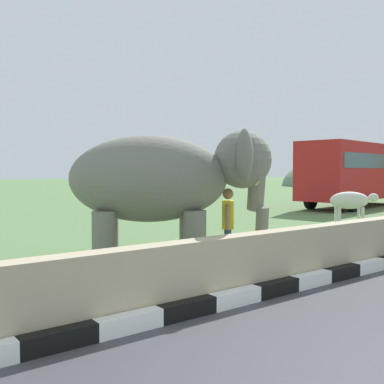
# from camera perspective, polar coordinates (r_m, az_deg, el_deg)

# --- Properties ---
(striped_curb) EXTENTS (16.20, 0.20, 0.24)m
(striped_curb) POSITION_cam_1_polar(r_m,az_deg,el_deg) (6.06, -4.18, -15.46)
(striped_curb) COLOR white
(striped_curb) RESTS_ON ground_plane
(barrier_parapet) EXTENTS (28.00, 0.36, 1.00)m
(barrier_parapet) POSITION_cam_1_polar(r_m,az_deg,el_deg) (7.68, 9.48, -8.68)
(barrier_parapet) COLOR tan
(barrier_parapet) RESTS_ON ground_plane
(elephant) EXTENTS (3.95, 3.50, 2.82)m
(elephant) POSITION_cam_1_polar(r_m,az_deg,el_deg) (8.86, -3.09, 1.46)
(elephant) COLOR slate
(elephant) RESTS_ON ground_plane
(person_handler) EXTENTS (0.52, 0.55, 1.66)m
(person_handler) POSITION_cam_1_polar(r_m,az_deg,el_deg) (9.33, 4.58, -3.98)
(person_handler) COLOR navy
(person_handler) RESTS_ON ground_plane
(bus_red) EXTENTS (9.55, 3.91, 3.50)m
(bus_red) POSITION_cam_1_polar(r_m,az_deg,el_deg) (26.62, 20.12, 2.67)
(bus_red) COLOR #B21E1E
(bus_red) RESTS_ON ground_plane
(cow_near) EXTENTS (1.79, 1.43, 1.23)m
(cow_near) POSITION_cam_1_polar(r_m,az_deg,el_deg) (18.07, 19.51, -1.09)
(cow_near) COLOR beige
(cow_near) RESTS_ON ground_plane
(hill_east) EXTENTS (27.84, 22.27, 9.88)m
(hill_east) POSITION_cam_1_polar(r_m,az_deg,el_deg) (67.87, 21.90, 0.79)
(hill_east) COLOR slate
(hill_east) RESTS_ON ground_plane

